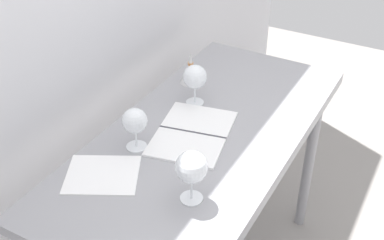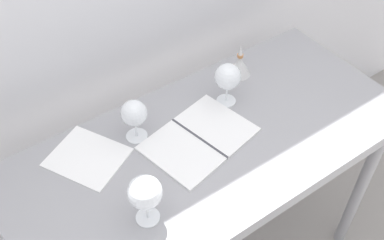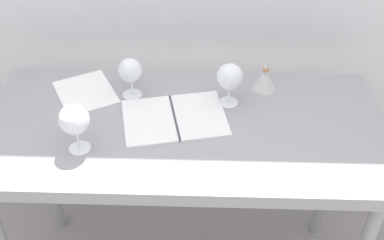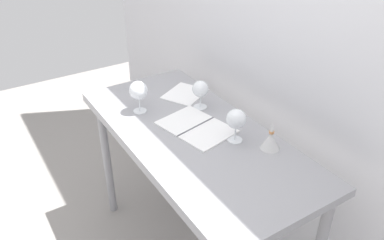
% 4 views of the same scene
% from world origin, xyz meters
% --- Properties ---
extents(back_wall, '(3.80, 0.04, 2.60)m').
position_xyz_m(back_wall, '(0.00, 0.49, 1.30)').
color(back_wall, silver).
rests_on(back_wall, ground_plane).
extents(steel_counter, '(1.40, 0.65, 0.90)m').
position_xyz_m(steel_counter, '(0.00, -0.01, 0.79)').
color(steel_counter, gray).
rests_on(steel_counter, ground_plane).
extents(wine_glass_near_left, '(0.10, 0.10, 0.17)m').
position_xyz_m(wine_glass_near_left, '(-0.33, -0.14, 1.02)').
color(wine_glass_near_left, white).
rests_on(wine_glass_near_left, steel_counter).
extents(wine_glass_far_left, '(0.09, 0.09, 0.16)m').
position_xyz_m(wine_glass_far_left, '(-0.19, 0.16, 1.01)').
color(wine_glass_far_left, white).
rests_on(wine_glass_far_left, steel_counter).
extents(wine_glass_far_right, '(0.09, 0.09, 0.17)m').
position_xyz_m(wine_glass_far_right, '(0.16, 0.12, 1.01)').
color(wine_glass_far_right, white).
rests_on(wine_glass_far_right, steel_counter).
extents(open_notebook, '(0.40, 0.32, 0.01)m').
position_xyz_m(open_notebook, '(-0.03, 0.02, 0.90)').
color(open_notebook, white).
rests_on(open_notebook, steel_counter).
extents(tasting_sheet_upper, '(0.28, 0.30, 0.00)m').
position_xyz_m(tasting_sheet_upper, '(-0.37, 0.17, 0.90)').
color(tasting_sheet_upper, white).
rests_on(tasting_sheet_upper, steel_counter).
extents(decanter_funnel, '(0.09, 0.09, 0.14)m').
position_xyz_m(decanter_funnel, '(0.30, 0.22, 0.94)').
color(decanter_funnel, silver).
rests_on(decanter_funnel, steel_counter).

